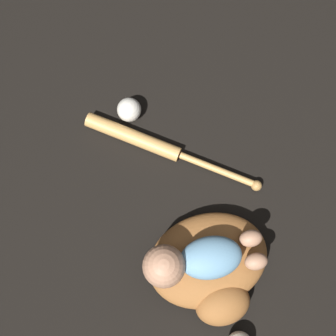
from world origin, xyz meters
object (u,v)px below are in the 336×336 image
(baseball_glove, at_px, (210,267))
(baseball, at_px, (129,110))
(baby_figure, at_px, (194,261))
(baseball_bat, at_px, (150,143))

(baseball_glove, relative_size, baseball, 5.33)
(baseball_glove, bearing_deg, baby_figure, -13.94)
(baby_figure, distance_m, baseball_bat, 0.41)
(baseball_bat, bearing_deg, baseball_glove, 113.49)
(baby_figure, xyz_separation_m, baseball, (0.18, -0.49, -0.12))
(baseball_bat, xyz_separation_m, baseball, (0.06, -0.11, 0.02))
(baseball_glove, distance_m, baby_figure, 0.11)
(baseball_glove, height_order, baby_figure, baby_figure)
(baby_figure, height_order, baseball, baby_figure)
(baseball_glove, xyz_separation_m, baseball_bat, (0.17, -0.39, -0.03))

